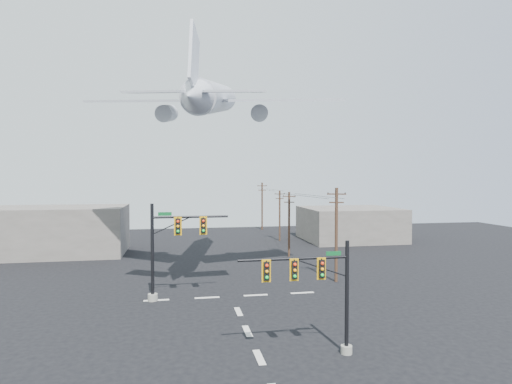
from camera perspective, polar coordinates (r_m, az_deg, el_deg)
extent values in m
plane|color=black|center=(24.79, 0.43, -21.18)|extent=(120.00, 120.00, 0.00)
cube|color=beige|center=(24.79, 0.43, -21.16)|extent=(0.40, 2.00, 0.01)
cube|color=beige|center=(28.45, -1.16, -18.04)|extent=(0.40, 2.00, 0.01)
cube|color=beige|center=(32.20, -2.35, -15.63)|extent=(0.40, 2.00, 0.01)
cube|color=beige|center=(35.78, -13.14, -13.87)|extent=(2.00, 0.40, 0.01)
cube|color=beige|center=(35.81, -6.54, -13.81)|extent=(2.00, 0.40, 0.01)
cube|color=beige|center=(36.29, -0.04, -13.59)|extent=(2.00, 0.40, 0.01)
cube|color=beige|center=(37.19, 6.19, -13.21)|extent=(2.00, 0.40, 0.01)
cylinder|color=gray|center=(25.66, 11.97, -19.86)|extent=(0.63, 0.63, 0.45)
cylinder|color=black|center=(24.72, 12.02, -13.58)|extent=(0.22, 0.22, 6.28)
cylinder|color=black|center=(23.24, 5.03, -8.86)|extent=(6.08, 0.14, 0.14)
cylinder|color=black|center=(23.79, 8.61, -9.94)|extent=(3.23, 0.07, 0.07)
cube|color=black|center=(23.68, 8.72, -10.07)|extent=(0.31, 0.27, 0.99)
cube|color=orange|center=(23.69, 8.70, -10.06)|extent=(0.49, 0.04, 1.21)
sphere|color=red|center=(23.47, 8.85, -9.40)|extent=(0.18, 0.18, 0.18)
sphere|color=orange|center=(23.53, 8.84, -10.15)|extent=(0.18, 0.18, 0.18)
sphere|color=green|center=(23.60, 8.84, -10.89)|extent=(0.18, 0.18, 0.18)
cube|color=black|center=(23.23, 5.12, -10.29)|extent=(0.31, 0.27, 0.99)
cube|color=orange|center=(23.25, 5.10, -10.28)|extent=(0.49, 0.04, 1.21)
sphere|color=red|center=(23.02, 5.22, -9.60)|extent=(0.18, 0.18, 0.18)
sphere|color=orange|center=(23.09, 5.22, -10.37)|extent=(0.18, 0.18, 0.18)
sphere|color=green|center=(23.16, 5.22, -11.13)|extent=(0.18, 0.18, 0.18)
cube|color=black|center=(22.88, 1.38, -10.47)|extent=(0.31, 0.27, 0.99)
cube|color=orange|center=(22.90, 1.37, -10.46)|extent=(0.49, 0.04, 1.21)
sphere|color=red|center=(22.67, 1.46, -9.78)|extent=(0.18, 0.18, 0.18)
sphere|color=orange|center=(22.73, 1.46, -10.56)|extent=(0.18, 0.18, 0.18)
sphere|color=green|center=(22.80, 1.46, -11.33)|extent=(0.18, 0.18, 0.18)
cube|color=#0B4F21|center=(23.84, 10.30, -8.06)|extent=(0.85, 0.04, 0.23)
cylinder|color=gray|center=(35.64, -13.60, -13.49)|extent=(0.77, 0.77, 0.55)
cylinder|color=black|center=(34.86, -13.65, -7.83)|extent=(0.26, 0.26, 7.69)
cylinder|color=black|center=(34.46, -8.72, -3.30)|extent=(5.98, 0.18, 0.18)
cylinder|color=black|center=(34.51, -11.20, -4.41)|extent=(3.27, 0.09, 0.09)
cube|color=black|center=(34.35, -10.37, -4.49)|extent=(0.37, 0.33, 1.21)
cube|color=orange|center=(34.37, -10.37, -4.49)|extent=(0.60, 0.04, 1.48)
sphere|color=red|center=(34.12, -10.37, -3.88)|extent=(0.22, 0.22, 0.22)
sphere|color=orange|center=(34.16, -10.37, -4.53)|extent=(0.22, 0.22, 0.22)
sphere|color=green|center=(34.21, -10.36, -5.16)|extent=(0.22, 0.22, 0.22)
cube|color=black|center=(34.41, -7.04, -4.46)|extent=(0.37, 0.33, 1.21)
cube|color=orange|center=(34.43, -7.04, -4.46)|extent=(0.60, 0.04, 1.48)
sphere|color=red|center=(34.18, -7.02, -3.86)|extent=(0.22, 0.22, 0.22)
sphere|color=orange|center=(34.22, -7.02, -4.50)|extent=(0.22, 0.22, 0.22)
sphere|color=green|center=(34.27, -7.02, -5.13)|extent=(0.22, 0.22, 0.22)
cube|color=#0B4F21|center=(34.37, -12.05, -2.88)|extent=(1.04, 0.04, 0.29)
cylinder|color=#422B1C|center=(40.60, 10.66, -5.64)|extent=(0.29, 0.29, 8.77)
cube|color=#422B1C|center=(40.27, 10.69, -0.27)|extent=(1.70, 0.68, 0.12)
cube|color=#422B1C|center=(40.31, 10.69, -1.38)|extent=(1.33, 0.56, 0.12)
cylinder|color=black|center=(40.25, 9.58, -0.13)|extent=(0.10, 0.10, 0.12)
cylinder|color=black|center=(40.27, 10.69, -0.14)|extent=(0.10, 0.10, 0.12)
cylinder|color=black|center=(40.30, 11.80, -0.14)|extent=(0.10, 0.10, 0.12)
cylinder|color=#422B1C|center=(52.59, 4.43, -4.33)|extent=(0.27, 0.27, 7.94)
cube|color=#422B1C|center=(52.32, 4.44, -0.58)|extent=(1.56, 0.61, 0.11)
cube|color=#422B1C|center=(52.36, 4.44, -1.36)|extent=(1.22, 0.50, 0.11)
cylinder|color=black|center=(52.37, 3.66, -0.48)|extent=(0.09, 0.09, 0.11)
cylinder|color=black|center=(52.32, 4.44, -0.49)|extent=(0.09, 0.09, 0.11)
cylinder|color=black|center=(52.28, 5.22, -0.49)|extent=(0.09, 0.09, 0.11)
cylinder|color=#422B1C|center=(65.61, 3.18, -3.17)|extent=(0.26, 0.26, 7.70)
cube|color=#422B1C|center=(65.40, 3.18, -0.27)|extent=(1.53, 0.59, 0.11)
cube|color=#422B1C|center=(65.43, 3.18, -0.88)|extent=(1.20, 0.48, 0.11)
cylinder|color=black|center=(65.45, 2.57, -0.19)|extent=(0.09, 0.09, 0.11)
cylinder|color=black|center=(65.39, 3.18, -0.19)|extent=(0.09, 0.09, 0.11)
cylinder|color=black|center=(65.34, 3.79, -0.19)|extent=(0.09, 0.09, 0.11)
cylinder|color=#422B1C|center=(79.38, 0.82, -1.89)|extent=(0.30, 0.30, 8.74)
cube|color=#422B1C|center=(79.22, 0.82, 0.83)|extent=(1.81, 0.13, 0.12)
cube|color=#422B1C|center=(79.24, 0.82, 0.25)|extent=(1.41, 0.13, 0.12)
cylinder|color=black|center=(79.06, 0.25, 0.90)|extent=(0.10, 0.10, 0.12)
cylinder|color=black|center=(79.21, 0.82, 0.90)|extent=(0.10, 0.10, 0.12)
cylinder|color=black|center=(79.37, 1.39, 0.90)|extent=(0.10, 0.10, 0.12)
cylinder|color=black|center=(46.01, 6.27, -0.52)|extent=(1.06, 12.99, 0.03)
cylinder|color=black|center=(58.69, 3.07, -0.46)|extent=(2.00, 12.99, 0.03)
cylinder|color=black|center=(72.13, 1.30, 0.29)|extent=(0.07, 14.17, 0.03)
cylinder|color=black|center=(46.46, 8.04, -0.50)|extent=(1.19, 12.99, 0.03)
cylinder|color=black|center=(59.03, 4.41, -0.44)|extent=(1.97, 12.99, 0.03)
cylinder|color=black|center=(72.45, 2.47, 0.30)|extent=(0.20, 14.17, 0.03)
cylinder|color=silver|center=(42.57, -5.71, 12.39)|extent=(6.76, 18.56, 5.98)
cone|color=silver|center=(53.58, -4.11, 12.32)|extent=(3.77, 4.99, 3.54)
cone|color=silver|center=(31.61, -8.42, 12.49)|extent=(3.48, 4.88, 3.25)
cube|color=silver|center=(42.67, -14.71, 11.65)|extent=(11.74, 10.31, 0.92)
cube|color=silver|center=(40.94, 3.23, 12.13)|extent=(12.30, 6.48, 0.92)
cylinder|color=silver|center=(42.91, -11.81, 10.24)|extent=(2.25, 3.39, 2.10)
cylinder|color=silver|center=(41.72, 0.49, 10.52)|extent=(2.25, 3.39, 2.10)
cube|color=silver|center=(32.74, -8.27, 17.21)|extent=(1.07, 3.91, 5.09)
cube|color=silver|center=(32.73, -13.38, 12.88)|extent=(4.91, 3.83, 0.50)
cube|color=silver|center=(31.73, -3.02, 13.28)|extent=(4.59, 2.18, 0.50)
cube|color=slate|center=(59.88, -25.64, -4.68)|extent=(18.00, 10.00, 6.00)
cube|color=slate|center=(68.08, 12.40, -4.17)|extent=(14.00, 12.00, 5.00)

